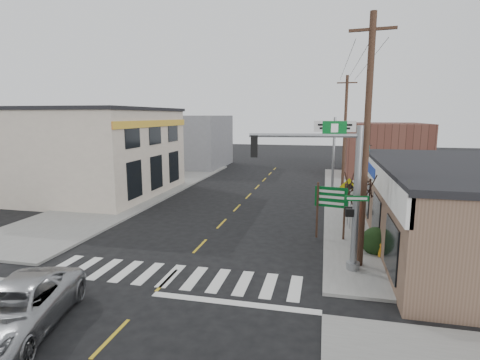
% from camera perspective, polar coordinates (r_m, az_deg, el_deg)
% --- Properties ---
extents(ground, '(140.00, 140.00, 0.00)m').
position_cam_1_polar(ground, '(15.55, -11.05, -14.72)').
color(ground, black).
rests_on(ground, ground).
extents(sidewalk_right, '(6.00, 38.00, 0.13)m').
position_cam_1_polar(sidewalk_right, '(26.83, 19.17, -4.42)').
color(sidewalk_right, slate).
rests_on(sidewalk_right, ground).
extents(sidewalk_left, '(6.00, 38.00, 0.13)m').
position_cam_1_polar(sidewalk_left, '(30.53, -16.71, -2.60)').
color(sidewalk_left, slate).
rests_on(sidewalk_left, ground).
extents(center_line, '(0.12, 56.00, 0.01)m').
position_cam_1_polar(center_line, '(22.63, -2.82, -6.65)').
color(center_line, gold).
rests_on(center_line, ground).
extents(crosswalk, '(11.00, 2.20, 0.01)m').
position_cam_1_polar(crosswalk, '(15.88, -10.45, -14.14)').
color(crosswalk, silver).
rests_on(crosswalk, ground).
extents(left_building, '(12.00, 12.00, 6.80)m').
position_cam_1_polar(left_building, '(33.00, -22.21, 3.85)').
color(left_building, '#BDB09D').
rests_on(left_building, ground).
extents(bldg_distant_right, '(8.00, 10.00, 5.60)m').
position_cam_1_polar(bldg_distant_right, '(43.47, 20.94, 4.40)').
color(bldg_distant_right, '#543026').
rests_on(bldg_distant_right, ground).
extents(bldg_distant_left, '(9.00, 10.00, 6.40)m').
position_cam_1_polar(bldg_distant_left, '(48.07, -7.81, 5.89)').
color(bldg_distant_left, slate).
rests_on(bldg_distant_left, ground).
extents(suv, '(3.65, 5.73, 1.47)m').
position_cam_1_polar(suv, '(13.51, -31.10, -16.51)').
color(suv, '#A3A5A9').
rests_on(suv, ground).
extents(traffic_signal_pole, '(4.79, 0.38, 6.07)m').
position_cam_1_polar(traffic_signal_pole, '(15.55, 14.80, -0.39)').
color(traffic_signal_pole, gray).
rests_on(traffic_signal_pole, sidewalk_right).
extents(guide_sign, '(1.67, 0.14, 2.93)m').
position_cam_1_polar(guide_sign, '(19.63, 13.72, -3.41)').
color(guide_sign, '#432C1F').
rests_on(guide_sign, sidewalk_right).
extents(fire_hydrant, '(0.21, 0.21, 0.66)m').
position_cam_1_polar(fire_hydrant, '(18.22, 20.63, -9.81)').
color(fire_hydrant, orange).
rests_on(fire_hydrant, sidewalk_right).
extents(ped_crossing_sign, '(1.07, 0.08, 2.76)m').
position_cam_1_polar(ped_crossing_sign, '(22.29, 16.22, -1.95)').
color(ped_crossing_sign, gray).
rests_on(ped_crossing_sign, sidewalk_right).
extents(lamp_post, '(0.72, 0.57, 5.57)m').
position_cam_1_polar(lamp_post, '(24.80, 17.78, 2.28)').
color(lamp_post, black).
rests_on(lamp_post, sidewalk_right).
extents(dance_center_sign, '(2.91, 0.18, 6.17)m').
position_cam_1_polar(dance_center_sign, '(27.56, 14.17, 6.23)').
color(dance_center_sign, gray).
rests_on(dance_center_sign, sidewalk_right).
extents(bare_tree, '(2.16, 2.16, 4.33)m').
position_cam_1_polar(bare_tree, '(17.76, 17.95, 0.01)').
color(bare_tree, black).
rests_on(bare_tree, sidewalk_right).
extents(shrub_front, '(1.35, 1.35, 1.01)m').
position_cam_1_polar(shrub_front, '(18.70, 20.03, -8.79)').
color(shrub_front, '#163815').
rests_on(shrub_front, sidewalk_right).
extents(shrub_back, '(1.15, 1.15, 0.86)m').
position_cam_1_polar(shrub_back, '(20.97, 23.18, -7.20)').
color(shrub_back, black).
rests_on(shrub_back, sidewalk_right).
extents(utility_pole_near, '(1.77, 0.27, 10.20)m').
position_cam_1_polar(utility_pole_near, '(15.95, 18.68, 5.53)').
color(utility_pole_near, '#42351A').
rests_on(utility_pole_near, sidewalk_right).
extents(utility_pole_far, '(1.68, 0.25, 9.63)m').
position_cam_1_polar(utility_pole_far, '(33.77, 15.69, 7.18)').
color(utility_pole_far, '#44371F').
rests_on(utility_pole_far, sidewalk_right).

